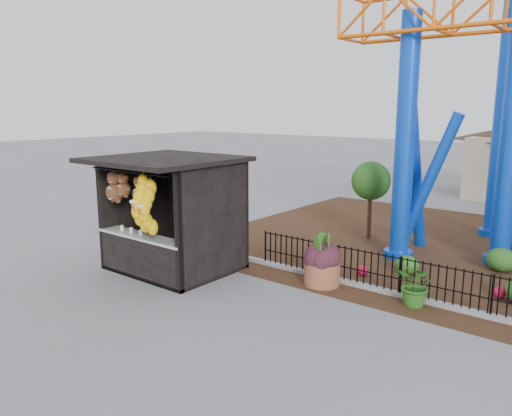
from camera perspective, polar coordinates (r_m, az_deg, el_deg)
The scene contains 8 objects.
ground at distance 11.43m, azimuth -3.37°, elevation -11.28°, with size 120.00×120.00×0.00m, color slate.
mulch_bed at distance 16.72m, azimuth 26.58°, elevation -5.08°, with size 18.00×12.00×0.02m, color #331E11.
curb at distance 12.07m, azimuth 21.44°, elevation -10.53°, with size 18.00×0.18×0.12m, color gray.
prize_booth at distance 13.63m, azimuth -10.29°, elevation -0.97°, with size 3.50×3.40×3.12m.
picket_fence at distance 11.72m, azimuth 25.85°, elevation -9.26°, with size 12.20×0.06×1.00m, color black, non-canonical shape.
terracotta_planter at distance 12.77m, azimuth 7.53°, elevation -7.44°, with size 0.91×0.91×0.60m, color #945136.
planter_foliage at distance 12.59m, azimuth 7.60°, elevation -4.77°, with size 0.70×0.70×0.64m, color #37161F.
potted_plant at distance 11.85m, azimuth 17.90°, elevation -8.41°, with size 0.90×0.78×1.00m, color #2B5F1C.
Camera 1 is at (7.07, -7.83, 4.41)m, focal length 35.00 mm.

